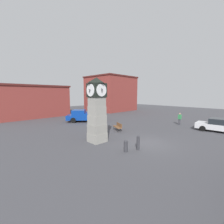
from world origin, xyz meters
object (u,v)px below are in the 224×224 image
(pickup_truck, at_px, (85,116))
(bollard_mid_row, at_px, (126,146))
(car_far_lot, at_px, (219,125))
(bench, at_px, (118,126))
(bollard_near_tower, at_px, (138,143))
(clock_tower, at_px, (97,110))
(pedestrian_near_bench, at_px, (180,118))

(pickup_truck, bearing_deg, bollard_mid_row, -110.44)
(bollard_mid_row, distance_m, car_far_lot, 12.80)
(car_far_lot, bearing_deg, bench, 134.21)
(bollard_near_tower, xyz_separation_m, bollard_mid_row, (-1.02, 0.38, -0.11))
(bollard_mid_row, relative_size, bench, 0.55)
(clock_tower, relative_size, bench, 3.44)
(bench, distance_m, pedestrian_near_bench, 9.38)
(car_far_lot, xyz_separation_m, pedestrian_near_bench, (0.53, 4.73, 0.19))
(bollard_near_tower, relative_size, pedestrian_near_bench, 0.68)
(pickup_truck, distance_m, pedestrian_near_bench, 13.93)
(bollard_near_tower, bearing_deg, bench, 58.93)
(clock_tower, xyz_separation_m, pickup_truck, (4.75, 9.21, -1.95))
(bollard_mid_row, bearing_deg, clock_tower, 90.87)
(car_far_lot, height_order, pedestrian_near_bench, pedestrian_near_bench)
(pickup_truck, height_order, pedestrian_near_bench, pickup_truck)
(bench, xyz_separation_m, pedestrian_near_bench, (8.64, -3.61, 0.44))
(pickup_truck, relative_size, pedestrian_near_bench, 3.36)
(clock_tower, height_order, bench, clock_tower)
(pickup_truck, height_order, bench, pickup_truck)
(bollard_near_tower, relative_size, bench, 0.68)
(bollard_mid_row, height_order, car_far_lot, car_far_lot)
(clock_tower, distance_m, bollard_near_tower, 4.55)
(car_far_lot, height_order, bench, car_far_lot)
(bollard_near_tower, bearing_deg, bollard_mid_row, 159.81)
(car_far_lot, height_order, pickup_truck, pickup_truck)
(bollard_mid_row, relative_size, pedestrian_near_bench, 0.55)
(clock_tower, relative_size, car_far_lot, 1.25)
(clock_tower, xyz_separation_m, bollard_mid_row, (0.05, -3.40, -2.41))
(bench, bearing_deg, clock_tower, -160.28)
(car_far_lot, relative_size, pickup_truck, 0.81)
(pickup_truck, distance_m, bench, 7.71)
(pedestrian_near_bench, bearing_deg, car_far_lot, -96.36)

